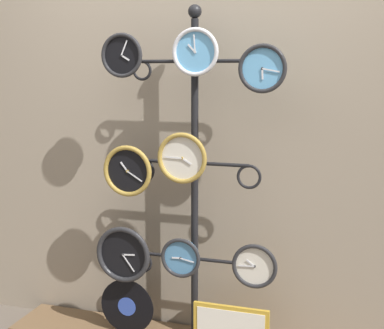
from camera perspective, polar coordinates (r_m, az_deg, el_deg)
The scene contains 12 objects.
shop_wall at distance 3.05m, azimuth 1.19°, elevation 6.51°, with size 4.40×0.04×2.80m.
display_stand at distance 3.03m, azimuth 0.29°, elevation -7.50°, with size 0.78×0.39×1.93m.
clock_top_left at distance 2.93m, azimuth -7.47°, elevation 11.47°, with size 0.24×0.04×0.24m.
clock_top_center at distance 2.81m, azimuth 0.38°, elevation 11.91°, with size 0.25×0.04×0.25m.
clock_top_right at distance 2.70m, azimuth 7.54°, elevation 10.11°, with size 0.24×0.04×0.24m.
clock_middle_left at distance 2.98m, azimuth -6.87°, elevation -0.68°, with size 0.29×0.04×0.29m.
clock_middle_center at distance 2.85m, azimuth -1.04°, elevation 0.69°, with size 0.28×0.04×0.28m.
clock_bottom_left at distance 3.09m, azimuth -7.34°, elevation -9.49°, with size 0.33×0.04×0.33m.
clock_bottom_center at distance 2.97m, azimuth -1.19°, elevation -9.91°, with size 0.23×0.04×0.23m.
clock_bottom_right at distance 2.91m, azimuth 6.70°, elevation -10.70°, with size 0.25×0.04×0.25m.
vinyl_record at distance 3.25m, azimuth -6.95°, elevation -14.80°, with size 0.33×0.01×0.33m.
picture_frame at distance 3.07m, azimuth 4.15°, elevation -17.07°, with size 0.42×0.02×0.26m.
Camera 1 is at (0.85, -2.35, 1.58)m, focal length 50.00 mm.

